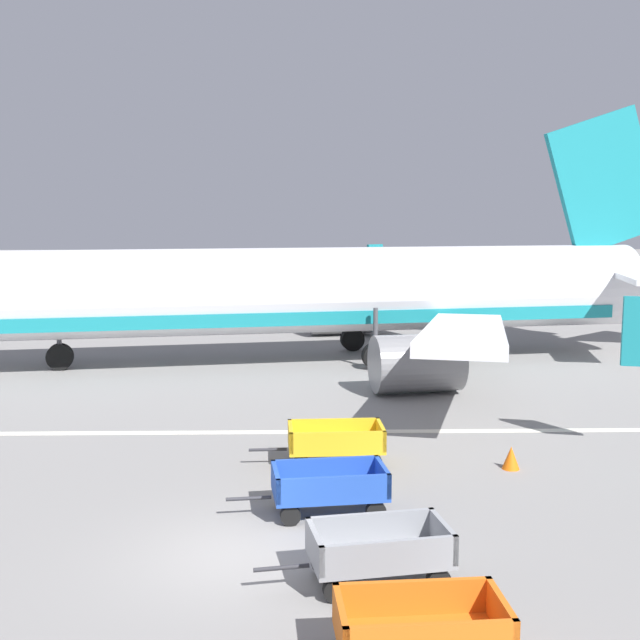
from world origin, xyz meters
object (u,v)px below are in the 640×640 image
Objects in this scene: baggage_cart_nearest at (420,631)px; baggage_cart_third_in_row at (329,487)px; baggage_cart_second_in_row at (379,551)px; airplane at (331,292)px; baggage_cart_fourth_in_row at (335,442)px; traffic_cone_near_plane at (511,458)px.

baggage_cart_nearest is 0.99× the size of baggage_cart_third_in_row.
baggage_cart_nearest and baggage_cart_second_in_row have the same top height.
airplane is 10.37× the size of baggage_cart_second_in_row.
baggage_cart_fourth_in_row is at bearing -91.48° from airplane.
baggage_cart_second_in_row and baggage_cart_fourth_in_row have the same top height.
airplane is 24.15m from baggage_cart_nearest.
baggage_cart_fourth_in_row is at bearing 174.16° from traffic_cone_near_plane.
baggage_cart_second_in_row and baggage_cart_third_in_row have the same top height.
baggage_cart_fourth_in_row is (-0.37, -14.47, -2.45)m from airplane.
baggage_cart_nearest is at bearing -88.79° from airplane.
airplane is at bearing 87.92° from baggage_cart_third_in_row.
traffic_cone_near_plane is (4.05, 6.30, -0.30)m from baggage_cart_second_in_row.
baggage_cart_fourth_in_row is (-0.52, 6.77, 0.00)m from baggage_cart_second_in_row.
baggage_cart_nearest is 6.23m from baggage_cart_third_in_row.
baggage_cart_fourth_in_row is 5.93× the size of traffic_cone_near_plane.
baggage_cart_nearest is at bearing -112.11° from traffic_cone_near_plane.
baggage_cart_third_in_row is at bearing -94.63° from baggage_cart_fourth_in_row.
baggage_cart_nearest and baggage_cart_third_in_row have the same top height.
baggage_cart_fourth_in_row is 4.60m from traffic_cone_near_plane.
airplane is at bearing 105.68° from traffic_cone_near_plane.
airplane is 21.38m from baggage_cart_second_in_row.
traffic_cone_near_plane is at bearing -74.32° from airplane.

